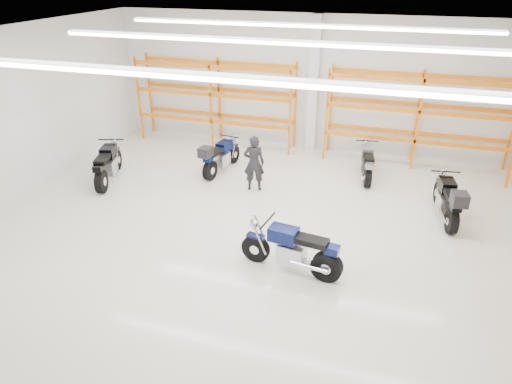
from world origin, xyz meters
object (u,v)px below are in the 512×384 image
(motorcycle_back_d, at_px, (448,201))
(motorcycle_back_c, at_px, (367,164))
(motorcycle_main, at_px, (295,251))
(structural_column, at_px, (314,86))
(motorcycle_back_b, at_px, (219,157))
(motorcycle_back_a, at_px, (107,165))
(standing_man, at_px, (254,163))

(motorcycle_back_d, bearing_deg, motorcycle_back_c, 136.57)
(motorcycle_main, xyz_separation_m, motorcycle_back_d, (3.18, 3.24, 0.04))
(structural_column, bearing_deg, motorcycle_back_b, -129.07)
(motorcycle_back_a, xyz_separation_m, standing_man, (4.30, 0.81, 0.29))
(motorcycle_main, bearing_deg, motorcycle_back_a, 156.59)
(motorcycle_main, xyz_separation_m, motorcycle_back_b, (-3.39, 4.31, 0.01))
(motorcycle_back_a, bearing_deg, motorcycle_main, -23.41)
(motorcycle_main, bearing_deg, standing_man, 119.58)
(motorcycle_back_c, relative_size, standing_man, 1.25)
(motorcycle_main, xyz_separation_m, structural_column, (-1.07, 7.16, 1.73))
(motorcycle_back_d, xyz_separation_m, standing_man, (-5.19, 0.30, 0.26))
(standing_man, height_order, structural_column, structural_column)
(motorcycle_back_b, height_order, motorcycle_back_c, motorcycle_back_b)
(motorcycle_main, distance_m, standing_man, 4.08)
(motorcycle_back_c, bearing_deg, motorcycle_back_b, -167.35)
(motorcycle_back_c, relative_size, motorcycle_back_d, 0.90)
(motorcycle_back_b, bearing_deg, motorcycle_main, -51.82)
(motorcycle_back_b, distance_m, standing_man, 1.61)
(standing_man, relative_size, structural_column, 0.36)
(motorcycle_back_a, relative_size, motorcycle_back_b, 1.04)
(motorcycle_back_a, bearing_deg, motorcycle_back_d, 3.08)
(motorcycle_back_c, distance_m, motorcycle_back_d, 2.99)
(motorcycle_back_a, xyz_separation_m, motorcycle_back_c, (7.32, 2.57, -0.06))
(motorcycle_main, relative_size, standing_man, 1.38)
(motorcycle_back_b, bearing_deg, motorcycle_back_d, -9.25)
(structural_column, bearing_deg, motorcycle_main, -81.47)
(motorcycle_back_d, bearing_deg, motorcycle_back_b, 170.75)
(motorcycle_main, relative_size, structural_column, 0.50)
(motorcycle_back_c, relative_size, structural_column, 0.45)
(motorcycle_back_b, xyz_separation_m, motorcycle_back_d, (6.57, -1.07, 0.03))
(motorcycle_main, bearing_deg, motorcycle_back_d, 45.59)
(motorcycle_main, distance_m, motorcycle_back_a, 6.88)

